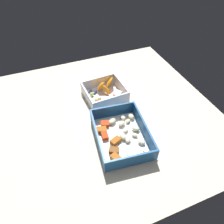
% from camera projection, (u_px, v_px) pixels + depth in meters
% --- Properties ---
extents(table_surface, '(0.80, 0.80, 0.02)m').
position_uv_depth(table_surface, '(108.00, 115.00, 0.79)').
color(table_surface, beige).
rests_on(table_surface, ground).
extents(pasta_container, '(0.24, 0.19, 0.06)m').
position_uv_depth(pasta_container, '(120.00, 135.00, 0.69)').
color(pasta_container, white).
rests_on(pasta_container, table_surface).
extents(fruit_bowl, '(0.15, 0.16, 0.06)m').
position_uv_depth(fruit_bowl, '(105.00, 93.00, 0.84)').
color(fruit_bowl, white).
rests_on(fruit_bowl, table_surface).
extents(paper_cup_liner, '(0.03, 0.03, 0.02)m').
position_uv_depth(paper_cup_liner, '(85.00, 84.00, 0.90)').
color(paper_cup_liner, white).
rests_on(paper_cup_liner, table_surface).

